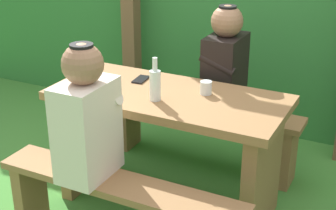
% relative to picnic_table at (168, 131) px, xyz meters
% --- Properties ---
extents(ground_plane, '(12.00, 12.00, 0.00)m').
position_rel_picnic_table_xyz_m(ground_plane, '(0.00, 0.00, -0.51)').
color(ground_plane, '#428836').
extents(hedge_backdrop, '(6.40, 0.78, 1.97)m').
position_rel_picnic_table_xyz_m(hedge_backdrop, '(0.00, 1.68, 0.47)').
color(hedge_backdrop, '#2F7833').
rests_on(hedge_backdrop, ground_plane).
extents(picnic_table, '(1.40, 0.64, 0.75)m').
position_rel_picnic_table_xyz_m(picnic_table, '(0.00, 0.00, 0.00)').
color(picnic_table, olive).
rests_on(picnic_table, ground_plane).
extents(bench_near, '(1.40, 0.24, 0.46)m').
position_rel_picnic_table_xyz_m(bench_near, '(0.00, -0.57, -0.18)').
color(bench_near, olive).
rests_on(bench_near, ground_plane).
extents(bench_far, '(1.40, 0.24, 0.46)m').
position_rel_picnic_table_xyz_m(bench_far, '(0.00, 0.57, -0.18)').
color(bench_far, olive).
rests_on(bench_far, ground_plane).
extents(person_white_shirt, '(0.25, 0.35, 0.72)m').
position_rel_picnic_table_xyz_m(person_white_shirt, '(-0.18, -0.56, 0.28)').
color(person_white_shirt, silver).
rests_on(person_white_shirt, bench_near).
extents(person_black_coat, '(0.25, 0.35, 0.72)m').
position_rel_picnic_table_xyz_m(person_black_coat, '(0.14, 0.56, 0.28)').
color(person_black_coat, black).
rests_on(person_black_coat, bench_far).
extents(drinking_glass, '(0.07, 0.07, 0.08)m').
position_rel_picnic_table_xyz_m(drinking_glass, '(0.20, 0.10, 0.28)').
color(drinking_glass, silver).
rests_on(drinking_glass, picnic_table).
extents(bottle_left, '(0.06, 0.06, 0.25)m').
position_rel_picnic_table_xyz_m(bottle_left, '(-0.02, -0.12, 0.34)').
color(bottle_left, silver).
rests_on(bottle_left, picnic_table).
extents(cell_phone, '(0.08, 0.15, 0.01)m').
position_rel_picnic_table_xyz_m(cell_phone, '(-0.26, 0.13, 0.25)').
color(cell_phone, black).
rests_on(cell_phone, picnic_table).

